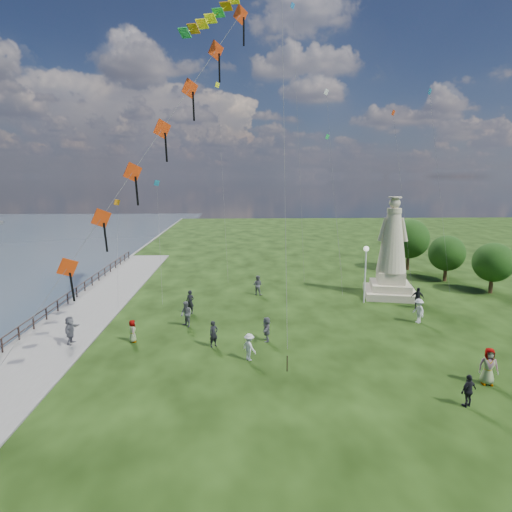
{
  "coord_description": "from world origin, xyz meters",
  "views": [
    {
      "loc": [
        -2.07,
        -18.72,
        10.47
      ],
      "look_at": [
        -1.0,
        8.0,
        5.5
      ],
      "focal_mm": 30.0,
      "sensor_mm": 36.0,
      "label": 1
    }
  ],
  "objects_px": {
    "person_1": "(186,314)",
    "person_2": "(249,347)",
    "person_7": "(257,285)",
    "statue": "(392,259)",
    "person_6": "(190,302)",
    "person_4": "(488,366)",
    "person_11": "(267,329)",
    "lamppost": "(366,262)",
    "person_3": "(469,391)",
    "person_0": "(214,334)",
    "person_8": "(418,311)",
    "person_9": "(418,298)",
    "person_5": "(70,332)",
    "person_10": "(133,331)"
  },
  "relations": [
    {
      "from": "person_11",
      "to": "person_2",
      "type": "bearing_deg",
      "value": -19.73
    },
    {
      "from": "person_7",
      "to": "person_10",
      "type": "height_order",
      "value": "person_7"
    },
    {
      "from": "person_1",
      "to": "person_7",
      "type": "bearing_deg",
      "value": 105.71
    },
    {
      "from": "person_5",
      "to": "person_4",
      "type": "bearing_deg",
      "value": -100.85
    },
    {
      "from": "person_2",
      "to": "person_5",
      "type": "bearing_deg",
      "value": 37.45
    },
    {
      "from": "person_7",
      "to": "person_11",
      "type": "xyz_separation_m",
      "value": [
        0.11,
        -10.98,
        -0.09
      ]
    },
    {
      "from": "statue",
      "to": "person_0",
      "type": "distance_m",
      "value": 18.75
    },
    {
      "from": "person_3",
      "to": "person_6",
      "type": "bearing_deg",
      "value": -68.7
    },
    {
      "from": "lamppost",
      "to": "person_0",
      "type": "height_order",
      "value": "lamppost"
    },
    {
      "from": "person_4",
      "to": "person_7",
      "type": "relative_size",
      "value": 1.09
    },
    {
      "from": "person_7",
      "to": "person_4",
      "type": "bearing_deg",
      "value": 144.06
    },
    {
      "from": "person_3",
      "to": "person_5",
      "type": "xyz_separation_m",
      "value": [
        -21.15,
        8.18,
        0.11
      ]
    },
    {
      "from": "person_4",
      "to": "person_8",
      "type": "height_order",
      "value": "person_4"
    },
    {
      "from": "person_1",
      "to": "person_2",
      "type": "distance_m",
      "value": 7.22
    },
    {
      "from": "person_1",
      "to": "person_0",
      "type": "bearing_deg",
      "value": -10.51
    },
    {
      "from": "person_2",
      "to": "person_3",
      "type": "xyz_separation_m",
      "value": [
        9.97,
        -5.5,
        -0.01
      ]
    },
    {
      "from": "lamppost",
      "to": "person_7",
      "type": "bearing_deg",
      "value": 162.66
    },
    {
      "from": "lamppost",
      "to": "person_4",
      "type": "distance_m",
      "value": 14.9
    },
    {
      "from": "person_1",
      "to": "person_6",
      "type": "height_order",
      "value": "person_1"
    },
    {
      "from": "person_1",
      "to": "lamppost",
      "type": "bearing_deg",
      "value": 69.86
    },
    {
      "from": "person_3",
      "to": "person_11",
      "type": "height_order",
      "value": "person_11"
    },
    {
      "from": "person_0",
      "to": "person_4",
      "type": "height_order",
      "value": "person_4"
    },
    {
      "from": "person_6",
      "to": "person_0",
      "type": "bearing_deg",
      "value": -50.45
    },
    {
      "from": "lamppost",
      "to": "person_9",
      "type": "xyz_separation_m",
      "value": [
        3.84,
        -1.74,
        -2.62
      ]
    },
    {
      "from": "person_6",
      "to": "person_8",
      "type": "height_order",
      "value": "person_6"
    },
    {
      "from": "person_6",
      "to": "person_2",
      "type": "bearing_deg",
      "value": -42.18
    },
    {
      "from": "person_4",
      "to": "person_11",
      "type": "bearing_deg",
      "value": 162.99
    },
    {
      "from": "person_3",
      "to": "person_5",
      "type": "height_order",
      "value": "person_5"
    },
    {
      "from": "statue",
      "to": "lamppost",
      "type": "distance_m",
      "value": 3.47
    },
    {
      "from": "person_5",
      "to": "person_10",
      "type": "height_order",
      "value": "person_5"
    },
    {
      "from": "person_2",
      "to": "person_4",
      "type": "bearing_deg",
      "value": -144.9
    },
    {
      "from": "person_1",
      "to": "person_10",
      "type": "xyz_separation_m",
      "value": [
        -3.1,
        -2.72,
        -0.18
      ]
    },
    {
      "from": "person_2",
      "to": "person_9",
      "type": "xyz_separation_m",
      "value": [
        13.81,
        9.36,
        0.06
      ]
    },
    {
      "from": "statue",
      "to": "person_6",
      "type": "height_order",
      "value": "statue"
    },
    {
      "from": "person_11",
      "to": "person_7",
      "type": "bearing_deg",
      "value": -176.67
    },
    {
      "from": "person_4",
      "to": "person_5",
      "type": "bearing_deg",
      "value": 178.38
    },
    {
      "from": "person_4",
      "to": "person_3",
      "type": "bearing_deg",
      "value": -122.82
    },
    {
      "from": "person_6",
      "to": "person_11",
      "type": "bearing_deg",
      "value": -25.34
    },
    {
      "from": "person_1",
      "to": "person_2",
      "type": "bearing_deg",
      "value": -3.84
    },
    {
      "from": "person_2",
      "to": "person_10",
      "type": "xyz_separation_m",
      "value": [
        -7.42,
        3.07,
        -0.07
      ]
    },
    {
      "from": "person_6",
      "to": "person_8",
      "type": "xyz_separation_m",
      "value": [
        16.8,
        -2.89,
        -0.01
      ]
    },
    {
      "from": "person_2",
      "to": "person_10",
      "type": "bearing_deg",
      "value": 28.44
    },
    {
      "from": "person_3",
      "to": "person_8",
      "type": "distance_m",
      "value": 11.7
    },
    {
      "from": "lamppost",
      "to": "person_9",
      "type": "distance_m",
      "value": 4.97
    },
    {
      "from": "person_2",
      "to": "person_3",
      "type": "relative_size",
      "value": 1.02
    },
    {
      "from": "person_7",
      "to": "lamppost",
      "type": "bearing_deg",
      "value": -175.8
    },
    {
      "from": "person_9",
      "to": "person_10",
      "type": "height_order",
      "value": "person_9"
    },
    {
      "from": "person_3",
      "to": "person_6",
      "type": "relative_size",
      "value": 0.86
    },
    {
      "from": "person_8",
      "to": "person_10",
      "type": "xyz_separation_m",
      "value": [
        -19.85,
        -2.87,
        -0.17
      ]
    },
    {
      "from": "person_0",
      "to": "person_5",
      "type": "height_order",
      "value": "person_5"
    }
  ]
}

